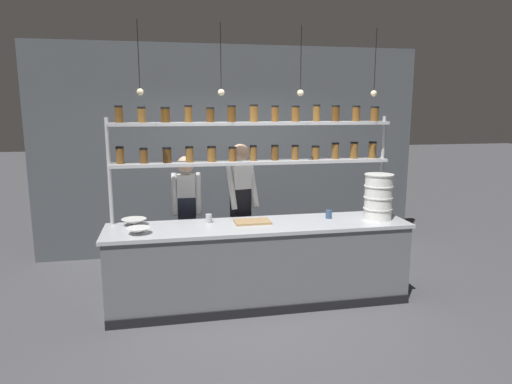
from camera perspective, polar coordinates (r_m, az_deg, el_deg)
ground_plane at (r=5.39m, az=0.43°, el=-13.54°), size 40.00×40.00×0.00m
back_wall at (r=6.92m, az=-2.96°, el=5.13°), size 5.78×0.12×3.10m
prep_counter at (r=5.22m, az=0.44°, el=-8.93°), size 3.38×0.76×0.92m
spice_shelf_unit at (r=5.27m, az=-0.14°, el=5.97°), size 3.26×0.28×2.23m
chef_left at (r=5.72m, az=-8.63°, el=-2.45°), size 0.37×0.29×1.62m
chef_center at (r=5.65m, az=-1.92°, el=-1.43°), size 0.41×0.34×1.76m
container_stack at (r=5.45m, az=15.04°, el=-0.57°), size 0.33×0.33×0.53m
cutting_board at (r=5.14m, az=-0.45°, el=-3.73°), size 0.40×0.26×0.02m
prep_bowl_near_left at (r=4.85m, az=-14.51°, el=-4.72°), size 0.24×0.24×0.07m
prep_bowl_center_front at (r=5.20m, az=-15.01°, el=-3.66°), size 0.27×0.27×0.07m
serving_cup_front at (r=5.16m, az=-5.93°, el=-3.31°), size 0.07×0.07×0.10m
serving_cup_by_board at (r=5.40m, az=9.09°, el=-2.77°), size 0.07×0.07×0.10m
pendant_light_row at (r=4.93m, az=0.78°, el=12.77°), size 2.60×0.07×0.73m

